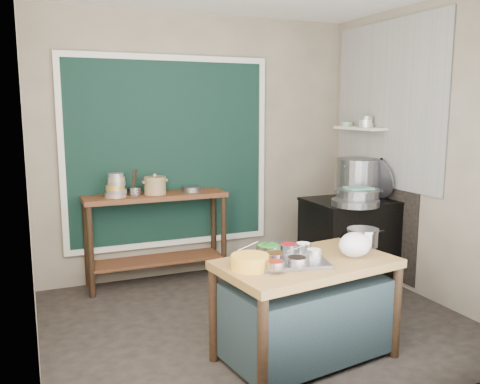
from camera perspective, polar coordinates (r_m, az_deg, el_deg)
name	(u,v)px	position (r m, az deg, el deg)	size (l,w,h in m)	color
floor	(256,322)	(4.54, 1.80, -14.34)	(3.50, 3.00, 0.02)	#302A24
back_wall	(199,147)	(5.58, -4.63, 5.08)	(3.50, 0.02, 2.80)	gray
left_wall	(25,170)	(3.80, -23.01, 2.31)	(0.02, 3.00, 2.80)	gray
right_wall	(424,152)	(5.17, 19.97, 4.20)	(0.02, 3.00, 2.80)	gray
curtain_panel	(169,153)	(5.45, -8.00, 4.39)	(2.10, 0.02, 1.90)	black
curtain_frame	(169,153)	(5.44, -7.97, 4.38)	(2.22, 0.03, 2.02)	beige
tile_panel	(387,105)	(5.55, 16.15, 9.37)	(0.02, 1.70, 1.70)	#B2B2AA
soot_patch	(376,212)	(5.74, 15.04, -2.15)	(0.01, 1.30, 1.30)	black
wall_shelf	(360,128)	(5.73, 13.32, 6.98)	(0.22, 0.70, 0.03)	beige
prep_table	(306,310)	(3.80, 7.38, -13.01)	(1.25, 0.72, 0.75)	brown
back_counter	(157,239)	(5.37, -9.33, -5.22)	(1.45, 0.40, 0.95)	brown
stove_block	(351,242)	(5.50, 12.32, -5.50)	(0.90, 0.68, 0.85)	black
stove_top	(352,201)	(5.40, 12.49, -0.98)	(0.92, 0.69, 0.03)	black
condiment_tray	(281,261)	(3.60, 4.65, -7.68)	(0.61, 0.43, 0.03)	gray
condiment_bowls	(280,254)	(3.59, 4.52, -7.00)	(0.59, 0.47, 0.07)	gray
yellow_basin	(250,262)	(3.44, 1.13, -7.87)	(0.26, 0.26, 0.10)	orange
saucepan	(363,237)	(4.11, 13.62, -4.96)	(0.25, 0.25, 0.14)	gray
plastic_bag_a	(355,245)	(3.79, 12.77, -5.81)	(0.24, 0.20, 0.18)	white
plastic_bag_b	(354,243)	(3.89, 12.68, -5.57)	(0.21, 0.18, 0.16)	white
bowl_stack	(116,187)	(5.14, -13.76, 0.58)	(0.21, 0.21, 0.24)	tan
utensil_cup	(135,191)	(5.23, -11.74, 0.11)	(0.14, 0.14, 0.08)	gray
ceramic_crock	(155,186)	(5.24, -9.52, 0.61)	(0.24, 0.24, 0.16)	#947350
wide_bowl	(192,189)	(5.36, -5.46, 0.34)	(0.21, 0.21, 0.05)	gray
stock_pot	(359,178)	(5.59, 13.23, 1.60)	(0.52, 0.52, 0.40)	gray
pot_lid	(379,178)	(5.52, 15.33, 1.48)	(0.43, 0.43, 0.02)	gray
steamer	(358,196)	(5.19, 13.12, -0.45)	(0.45, 0.45, 0.14)	gray
green_cloth	(358,188)	(5.18, 13.15, 0.44)	(0.25, 0.19, 0.02)	#5CA79A
shallow_pan	(355,203)	(5.07, 12.82, -1.16)	(0.46, 0.46, 0.06)	gray
shelf_bowl_stack	(366,122)	(5.64, 14.00, 7.64)	(0.15, 0.15, 0.12)	silver
shelf_bowl_green	(347,124)	(5.93, 11.91, 7.48)	(0.13, 0.13, 0.05)	gray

